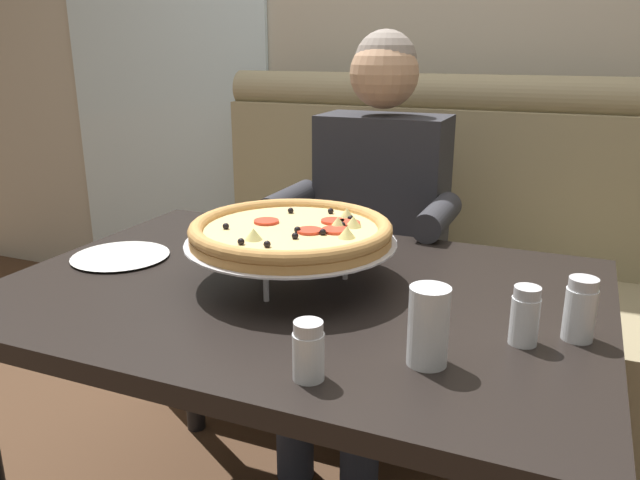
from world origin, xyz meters
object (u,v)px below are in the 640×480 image
pizza (292,232)px  shaker_pepper_flakes (580,314)px  diner_main (371,220)px  plate_near_left (119,254)px  dining_table (299,323)px  patio_chair (271,169)px  drinking_glass (428,331)px  booth_bench (406,286)px  shaker_oregano (308,355)px  shaker_parmesan (525,320)px

pizza → shaker_pepper_flakes: size_ratio=4.00×
diner_main → plate_near_left: 0.78m
dining_table → patio_chair: patio_chair is taller
diner_main → patio_chair: size_ratio=1.48×
shaker_pepper_flakes → drinking_glass: size_ratio=0.86×
diner_main → drinking_glass: bearing=-66.3°
booth_bench → dining_table: booth_bench is taller
dining_table → shaker_oregano: shaker_oregano is taller
shaker_parmesan → shaker_oregano: bearing=-139.1°
patio_chair → shaker_parmesan: bearing=-53.6°
patio_chair → dining_table: bearing=-61.2°
pizza → drinking_glass: size_ratio=3.45×
shaker_pepper_flakes → patio_chair: bearing=128.5°
dining_table → shaker_pepper_flakes: (0.56, -0.04, 0.13)m
dining_table → plate_near_left: (-0.48, -0.00, 0.10)m
pizza → plate_near_left: pizza is taller
drinking_glass → dining_table: bearing=145.6°
booth_bench → drinking_glass: bearing=-73.8°
plate_near_left → patio_chair: patio_chair is taller
pizza → patio_chair: 2.44m
booth_bench → dining_table: 0.95m
diner_main → shaker_oregano: 1.02m
diner_main → plate_near_left: (-0.43, -0.65, 0.03)m
dining_table → diner_main: bearing=94.6°
dining_table → shaker_oregano: (0.18, -0.35, 0.13)m
shaker_parmesan → shaker_pepper_flakes: (0.09, 0.05, 0.00)m
booth_bench → drinking_glass: booth_bench is taller
patio_chair → diner_main: bearing=-53.0°
booth_bench → shaker_parmesan: 1.17m
plate_near_left → dining_table: bearing=0.4°
shaker_pepper_flakes → plate_near_left: 1.03m
dining_table → diner_main: size_ratio=0.99×
shaker_pepper_flakes → dining_table: bearing=176.0°
pizza → shaker_parmesan: bearing=-12.9°
booth_bench → pizza: (-0.03, -0.89, 0.45)m
dining_table → shaker_parmesan: shaker_parmesan is taller
booth_bench → patio_chair: 1.71m
shaker_oregano → plate_near_left: size_ratio=0.41×
booth_bench → pizza: bearing=-91.6°
diner_main → drinking_glass: (0.38, -0.88, 0.08)m
dining_table → shaker_pepper_flakes: bearing=-4.0°
diner_main → booth_bench: bearing=79.0°
diner_main → dining_table: bearing=-85.4°
dining_table → shaker_parmesan: bearing=-11.3°
patio_chair → drinking_glass: bearing=-57.5°
shaker_pepper_flakes → plate_near_left: (-1.03, 0.04, -0.04)m
shaker_oregano → drinking_glass: bearing=37.0°
pizza → shaker_parmesan: size_ratio=4.36×
drinking_glass → patio_chair: drinking_glass is taller
drinking_glass → diner_main: bearing=113.7°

